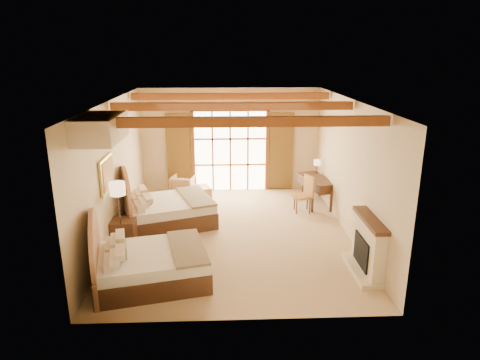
{
  "coord_description": "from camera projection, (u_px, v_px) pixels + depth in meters",
  "views": [
    {
      "loc": [
        -0.25,
        -9.58,
        4.26
      ],
      "look_at": [
        0.17,
        0.2,
        1.3
      ],
      "focal_mm": 32.0,
      "sensor_mm": 36.0,
      "label": 1
    }
  ],
  "objects": [
    {
      "name": "desk_lamp",
      "position": [
        317.0,
        163.0,
        12.66
      ],
      "size": [
        0.19,
        0.19,
        0.39
      ],
      "color": "#3B271C",
      "rests_on": "desk"
    },
    {
      "name": "french_doors",
      "position": [
        230.0,
        152.0,
        13.34
      ],
      "size": [
        3.95,
        0.08,
        2.6
      ],
      "color": "white",
      "rests_on": "ground"
    },
    {
      "name": "nightstand",
      "position": [
        124.0,
        233.0,
        9.64
      ],
      "size": [
        0.55,
        0.55,
        0.64
      ],
      "primitive_type": "cube",
      "rotation": [
        0.0,
        0.0,
        0.02
      ],
      "color": "#462E1B",
      "rests_on": "floor"
    },
    {
      "name": "canopy_valance",
      "position": [
        100.0,
        128.0,
        7.54
      ],
      "size": [
        0.7,
        1.4,
        0.45
      ],
      "primitive_type": "cube",
      "color": "beige",
      "rests_on": "ceiling"
    },
    {
      "name": "desk_chair",
      "position": [
        303.0,
        201.0,
        11.72
      ],
      "size": [
        0.6,
        0.58,
        1.02
      ],
      "rotation": [
        0.0,
        0.0,
        0.38
      ],
      "color": "#AC5D32",
      "rests_on": "floor"
    },
    {
      "name": "wall_right",
      "position": [
        350.0,
        169.0,
        10.05
      ],
      "size": [
        0.0,
        7.0,
        7.0
      ],
      "primitive_type": "plane",
      "rotation": [
        1.57,
        0.0,
        -1.57
      ],
      "color": "beige",
      "rests_on": "ground"
    },
    {
      "name": "armchair",
      "position": [
        183.0,
        186.0,
        13.07
      ],
      "size": [
        0.81,
        0.82,
        0.62
      ],
      "primitive_type": "imported",
      "rotation": [
        0.0,
        0.0,
        -3.37
      ],
      "color": "tan",
      "rests_on": "floor"
    },
    {
      "name": "floor_lamp",
      "position": [
        118.0,
        193.0,
        9.15
      ],
      "size": [
        0.33,
        0.33,
        1.58
      ],
      "color": "#3B271C",
      "rests_on": "floor"
    },
    {
      "name": "painting",
      "position": [
        107.0,
        174.0,
        9.07
      ],
      "size": [
        0.06,
        0.95,
        0.75
      ],
      "color": "gold",
      "rests_on": "wall_left"
    },
    {
      "name": "bed_near",
      "position": [
        143.0,
        262.0,
        8.11
      ],
      "size": [
        2.4,
        1.98,
        1.37
      ],
      "rotation": [
        0.0,
        0.0,
        0.22
      ],
      "color": "#462E1B",
      "rests_on": "floor"
    },
    {
      "name": "desk",
      "position": [
        317.0,
        190.0,
        12.32
      ],
      "size": [
        1.02,
        1.56,
        0.78
      ],
      "rotation": [
        0.0,
        0.0,
        0.3
      ],
      "color": "#462E1B",
      "rests_on": "floor"
    },
    {
      "name": "ottoman",
      "position": [
        200.0,
        194.0,
        12.66
      ],
      "size": [
        0.72,
        0.72,
        0.41
      ],
      "primitive_type": "cube",
      "rotation": [
        0.0,
        0.0,
        0.33
      ],
      "color": "tan",
      "rests_on": "floor"
    },
    {
      "name": "ceiling",
      "position": [
        233.0,
        101.0,
        9.48
      ],
      "size": [
        7.0,
        7.0,
        0.0
      ],
      "primitive_type": "plane",
      "rotation": [
        3.14,
        0.0,
        0.0
      ],
      "color": "#B78037",
      "rests_on": "ground"
    },
    {
      "name": "wall_back",
      "position": [
        230.0,
        140.0,
        13.29
      ],
      "size": [
        5.5,
        0.0,
        5.5
      ],
      "primitive_type": "plane",
      "rotation": [
        1.57,
        0.0,
        0.0
      ],
      "color": "beige",
      "rests_on": "ground"
    },
    {
      "name": "floor",
      "position": [
        234.0,
        233.0,
        10.41
      ],
      "size": [
        7.0,
        7.0,
        0.0
      ],
      "primitive_type": "plane",
      "color": "tan",
      "rests_on": "ground"
    },
    {
      "name": "bed_far",
      "position": [
        162.0,
        209.0,
        10.83
      ],
      "size": [
        2.67,
        2.25,
        1.42
      ],
      "rotation": [
        0.0,
        0.0,
        0.34
      ],
      "color": "#462E1B",
      "rests_on": "floor"
    },
    {
      "name": "wall_left",
      "position": [
        114.0,
        171.0,
        9.83
      ],
      "size": [
        0.0,
        7.0,
        7.0
      ],
      "primitive_type": "plane",
      "rotation": [
        1.57,
        0.0,
        1.57
      ],
      "color": "beige",
      "rests_on": "ground"
    },
    {
      "name": "ceiling_beams",
      "position": [
        233.0,
        106.0,
        9.52
      ],
      "size": [
        5.39,
        4.6,
        0.18
      ],
      "primitive_type": null,
      "color": "#964D26",
      "rests_on": "ceiling"
    },
    {
      "name": "fireplace",
      "position": [
        367.0,
        249.0,
        8.45
      ],
      "size": [
        0.46,
        1.4,
        1.16
      ],
      "color": "beige",
      "rests_on": "ground"
    }
  ]
}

